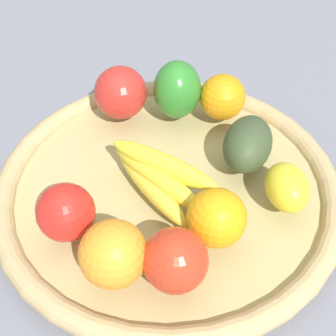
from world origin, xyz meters
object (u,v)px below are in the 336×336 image
lemon_0 (287,187)px  orange_2 (109,253)px  avocado (248,144)px  apple_0 (175,260)px  apple_2 (66,212)px  orange_1 (223,97)px  orange_0 (217,218)px  bell_pepper (177,90)px  banana_bunch (156,175)px  apple_1 (121,93)px

lemon_0 → orange_2: bearing=-131.7°
avocado → apple_0: size_ratio=1.32×
apple_2 → avocado: bearing=49.8°
orange_2 → apple_0: orange_2 is taller
orange_1 → orange_0: bearing=-74.5°
orange_1 → avocado: bearing=-53.9°
orange_2 → apple_0: bearing=14.8°
avocado → orange_0: bearing=-89.8°
apple_2 → orange_2: bearing=-24.6°
bell_pepper → orange_1: bearing=95.3°
apple_0 → orange_0: bearing=72.2°
avocado → apple_0: bearing=-96.1°
banana_bunch → apple_2: bearing=-125.1°
apple_0 → banana_bunch: bearing=121.4°
orange_0 → orange_2: 0.13m
avocado → orange_1: 0.10m
lemon_0 → orange_0: orange_0 is taller
avocado → bell_pepper: 0.14m
apple_1 → apple_0: bearing=-53.3°
lemon_0 → apple_0: apple_0 is taller
lemon_0 → bell_pepper: 0.22m
orange_1 → bell_pepper: bell_pepper is taller
lemon_0 → apple_0: size_ratio=1.00×
banana_bunch → apple_1: apple_1 is taller
lemon_0 → apple_1: apple_1 is taller
lemon_0 → orange_0: size_ratio=1.02×
lemon_0 → banana_bunch: 0.16m
orange_1 → banana_bunch: orange_1 is taller
apple_1 → bell_pepper: bell_pepper is taller
lemon_0 → banana_bunch: size_ratio=0.45×
lemon_0 → bell_pepper: bearing=148.7°
lemon_0 → avocado: bearing=141.1°
avocado → orange_0: size_ratio=1.34×
orange_1 → apple_2: bearing=-110.3°
orange_0 → apple_1: (-0.20, 0.17, 0.00)m
orange_1 → bell_pepper: (-0.06, -0.02, 0.01)m
lemon_0 → orange_0: (-0.06, -0.09, 0.01)m
bell_pepper → orange_2: bearing=-6.1°
bell_pepper → orange_0: bearing=19.3°
banana_bunch → apple_0: size_ratio=2.21×
lemon_0 → apple_1: bearing=162.5°
lemon_0 → apple_2: (-0.23, -0.14, 0.01)m
orange_1 → apple_0: (0.04, -0.29, 0.00)m
lemon_0 → bell_pepper: bell_pepper is taller
orange_0 → bell_pepper: 0.24m
apple_2 → orange_1: bearing=69.7°
apple_2 → apple_0: apple_0 is taller
avocado → apple_1: bearing=171.1°
banana_bunch → bell_pepper: 0.16m
avocado → orange_2: (-0.09, -0.23, 0.01)m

